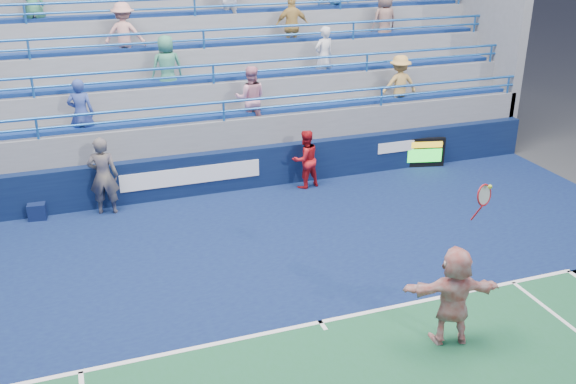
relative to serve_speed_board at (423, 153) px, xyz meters
name	(u,v)px	position (x,y,z in m)	size (l,w,h in m)	color
ground	(321,323)	(-5.74, -6.32, -0.44)	(120.00, 120.00, 0.00)	#333538
sponsor_wall	(228,171)	(-5.74, 0.18, 0.11)	(18.00, 0.32, 1.10)	#091336
bleacher_stand	(196,99)	(-5.74, 3.95, 1.11)	(18.00, 5.60, 6.13)	slate
serve_speed_board	(423,153)	(0.00, 0.00, 0.00)	(1.26, 0.42, 0.87)	black
judge_chair	(37,209)	(-10.51, -0.01, -0.20)	(0.45, 0.45, 0.73)	#0C173C
tennis_player	(454,296)	(-3.87, -7.51, 0.45)	(1.72, 0.92, 2.84)	white
line_judge	(103,176)	(-8.91, -0.25, 0.53)	(0.71, 0.46, 1.94)	#15193B
ball_girl	(305,159)	(-3.75, -0.30, 0.35)	(0.77, 0.60, 1.58)	red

